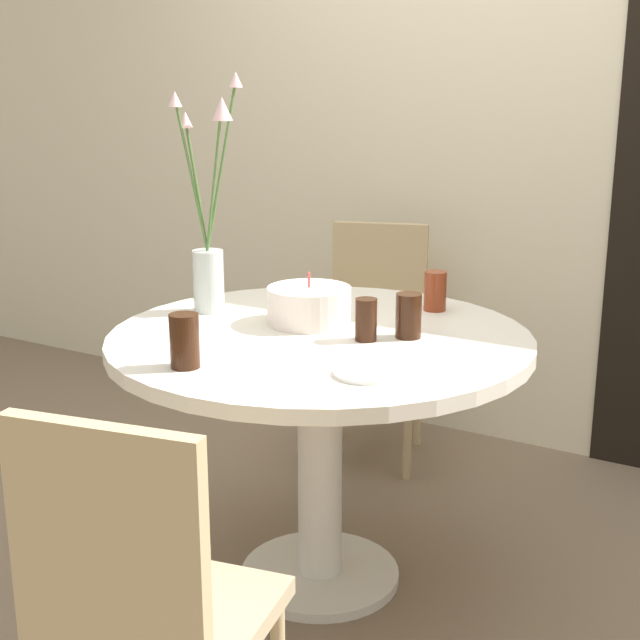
# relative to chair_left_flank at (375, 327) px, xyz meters

# --- Properties ---
(ground_plane) EXTENTS (16.00, 16.00, 0.00)m
(ground_plane) POSITION_rel_chair_left_flank_xyz_m (0.31, -0.96, -0.52)
(ground_plane) COLOR #7A6651
(wall_back) EXTENTS (8.00, 0.05, 2.60)m
(wall_back) POSITION_rel_chair_left_flank_xyz_m (0.31, 0.40, 0.78)
(wall_back) COLOR beige
(wall_back) RESTS_ON ground_plane
(dining_table) EXTENTS (1.20, 1.20, 0.78)m
(dining_table) POSITION_rel_chair_left_flank_xyz_m (0.31, -0.96, 0.11)
(dining_table) COLOR silver
(dining_table) RESTS_ON ground_plane
(chair_left_flank) EXTENTS (0.50, 0.50, 0.92)m
(chair_left_flank) POSITION_rel_chair_left_flank_xyz_m (0.00, 0.00, 0.00)
(chair_left_flank) COLOR tan
(chair_left_flank) RESTS_ON ground_plane
(chair_right_flank) EXTENTS (0.47, 0.47, 0.92)m
(chair_right_flank) POSITION_rel_chair_left_flank_xyz_m (0.50, -1.95, 0.00)
(chair_right_flank) COLOR tan
(chair_right_flank) RESTS_ON ground_plane
(birthday_cake) EXTENTS (0.25, 0.25, 0.15)m
(birthday_cake) POSITION_rel_chair_left_flank_xyz_m (0.22, -0.88, 0.31)
(birthday_cake) COLOR white
(birthday_cake) RESTS_ON dining_table
(flower_vase) EXTENTS (0.21, 0.17, 0.72)m
(flower_vase) POSITION_rel_chair_left_flank_xyz_m (-0.10, -0.93, 0.47)
(flower_vase) COLOR silver
(flower_vase) RESTS_ON dining_table
(side_plate) EXTENTS (0.16, 0.16, 0.01)m
(side_plate) POSITION_rel_chair_left_flank_xyz_m (0.59, -1.22, 0.26)
(side_plate) COLOR white
(side_plate) RESTS_ON dining_table
(drink_glass_0) EXTENTS (0.07, 0.07, 0.12)m
(drink_glass_0) POSITION_rel_chair_left_flank_xyz_m (0.54, -0.87, 0.32)
(drink_glass_0) COLOR #33190C
(drink_glass_0) RESTS_ON dining_table
(drink_glass_1) EXTENTS (0.07, 0.07, 0.12)m
(drink_glass_1) POSITION_rel_chair_left_flank_xyz_m (0.48, -0.55, 0.32)
(drink_glass_1) COLOR maroon
(drink_glass_1) RESTS_ON dining_table
(drink_glass_2) EXTENTS (0.06, 0.06, 0.12)m
(drink_glass_2) POSITION_rel_chair_left_flank_xyz_m (0.45, -0.95, 0.31)
(drink_glass_2) COLOR #33190C
(drink_glass_2) RESTS_ON dining_table
(drink_glass_3) EXTENTS (0.07, 0.07, 0.14)m
(drink_glass_3) POSITION_rel_chair_left_flank_xyz_m (0.17, -1.39, 0.32)
(drink_glass_3) COLOR #33190C
(drink_glass_3) RESTS_ON dining_table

